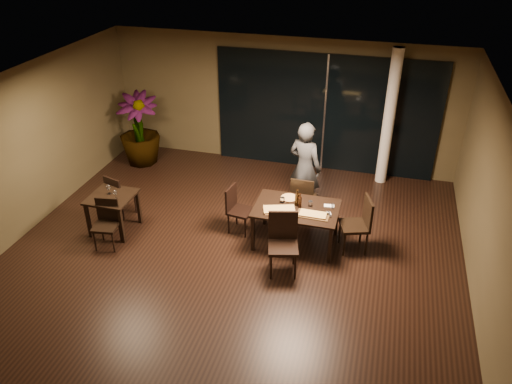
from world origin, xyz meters
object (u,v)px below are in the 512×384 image
object	(u,v)px
side_table	(112,202)
main_table	(296,211)
chair_main_far	(303,197)
bottle_c	(297,198)
chair_side_near	(107,220)
potted_plant	(139,129)
bottle_a	(297,198)
bottle_b	(300,200)
chair_main_right	(360,222)
diner	(305,168)
chair_main_near	(283,239)
chair_side_far	(118,194)
chair_main_left	(237,207)

from	to	relation	value
side_table	main_table	bearing A→B (deg)	8.37
chair_main_far	bottle_c	distance (m)	0.77
chair_side_near	potted_plant	distance (m)	3.39
bottle_a	bottle_b	xyz separation A→B (m)	(0.07, -0.05, -0.02)
main_table	bottle_b	distance (m)	0.22
main_table	chair_main_right	distance (m)	1.13
main_table	chair_main_right	size ratio (longest dim) A/B	1.45
main_table	diner	distance (m)	1.23
potted_plant	bottle_a	world-z (taller)	potted_plant
main_table	chair_side_near	distance (m)	3.41
side_table	bottle_a	world-z (taller)	bottle_a
chair_main_far	bottle_a	bearing A→B (deg)	91.65
main_table	bottle_b	xyz separation A→B (m)	(0.05, 0.03, 0.21)
chair_main_right	bottle_c	bearing A→B (deg)	-107.56
potted_plant	bottle_b	size ratio (longest dim) A/B	6.26
chair_main_near	bottle_c	size ratio (longest dim) A/B	3.39
diner	bottle_a	world-z (taller)	diner
chair_main_right	potted_plant	world-z (taller)	potted_plant
potted_plant	bottle_c	world-z (taller)	potted_plant
chair_main_far	chair_side_far	size ratio (longest dim) A/B	1.07
side_table	diner	bearing A→B (deg)	27.00
chair_main_near	bottle_b	bearing A→B (deg)	67.45
chair_main_right	bottle_b	size ratio (longest dim) A/B	3.78
chair_main_right	chair_side_far	world-z (taller)	chair_main_right
main_table	chair_side_far	world-z (taller)	chair_side_far
chair_main_far	bottle_b	distance (m)	0.81
main_table	side_table	world-z (taller)	same
main_table	side_table	xyz separation A→B (m)	(-3.40, -0.50, -0.05)
main_table	chair_side_near	xyz separation A→B (m)	(-3.28, -0.94, -0.17)
side_table	chair_main_left	bearing A→B (deg)	15.25
main_table	bottle_a	xyz separation A→B (m)	(-0.02, 0.08, 0.23)
chair_main_left	chair_side_near	distance (m)	2.37
chair_main_left	chair_main_right	bearing A→B (deg)	-81.47
chair_main_near	diner	distance (m)	2.03
bottle_b	chair_main_right	bearing A→B (deg)	3.83
bottle_b	chair_side_near	bearing A→B (deg)	-163.77
chair_main_right	bottle_b	world-z (taller)	chair_main_right
bottle_b	diner	bearing A→B (deg)	96.33
main_table	diner	world-z (taller)	diner
main_table	chair_side_far	bearing A→B (deg)	-179.53
chair_main_left	chair_side_near	bearing A→B (deg)	125.10
chair_main_near	chair_side_near	xyz separation A→B (m)	(-3.22, -0.14, -0.09)
chair_side_far	bottle_b	xyz separation A→B (m)	(3.60, 0.06, 0.38)
side_table	bottle_c	distance (m)	3.45
side_table	chair_side_far	xyz separation A→B (m)	(-0.15, 0.47, -0.12)
chair_side_near	bottle_b	xyz separation A→B (m)	(3.33, 0.97, 0.38)
diner	chair_main_left	bearing A→B (deg)	64.72
side_table	bottle_a	xyz separation A→B (m)	(3.38, 0.58, 0.28)
chair_main_near	chair_main_left	distance (m)	1.43
diner	chair_main_right	bearing A→B (deg)	157.44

